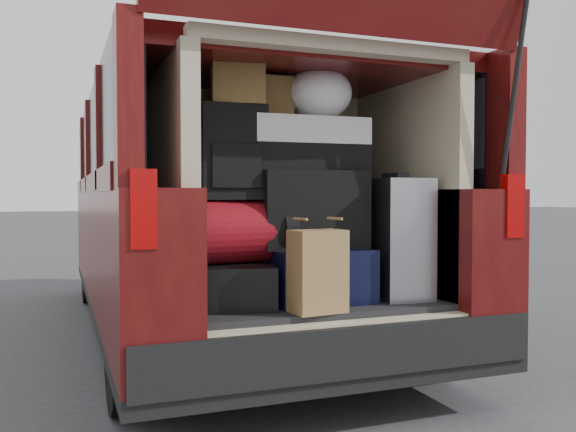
% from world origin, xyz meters
% --- Properties ---
extents(ground, '(80.00, 80.00, 0.00)m').
position_xyz_m(ground, '(0.00, 0.00, 0.00)').
color(ground, '#363638').
rests_on(ground, ground).
extents(minivan, '(1.90, 5.35, 2.77)m').
position_xyz_m(minivan, '(0.00, 1.86, 0.91)').
color(minivan, black).
rests_on(minivan, ground).
extents(load_floor, '(1.24, 1.05, 0.55)m').
position_xyz_m(load_floor, '(0.00, 0.28, 0.28)').
color(load_floor, black).
rests_on(load_floor, ground).
extents(black_hardshell, '(0.45, 0.56, 0.20)m').
position_xyz_m(black_hardshell, '(-0.38, 0.14, 0.65)').
color(black_hardshell, black).
rests_on(black_hardshell, load_floor).
extents(navy_hardshell, '(0.50, 0.60, 0.26)m').
position_xyz_m(navy_hardshell, '(0.02, 0.18, 0.68)').
color(navy_hardshell, black).
rests_on(navy_hardshell, load_floor).
extents(silver_roller, '(0.28, 0.42, 0.60)m').
position_xyz_m(silver_roller, '(0.45, 0.05, 0.85)').
color(silver_roller, white).
rests_on(silver_roller, load_floor).
extents(kraft_bag, '(0.25, 0.18, 0.37)m').
position_xyz_m(kraft_bag, '(-0.08, -0.19, 0.73)').
color(kraft_bag, olive).
rests_on(kraft_bag, load_floor).
extents(red_duffel, '(0.49, 0.35, 0.30)m').
position_xyz_m(red_duffel, '(-0.34, 0.13, 0.90)').
color(red_duffel, maroon).
rests_on(red_duffel, black_hardshell).
extents(black_soft_case, '(0.54, 0.34, 0.38)m').
position_xyz_m(black_soft_case, '(0.02, 0.15, 1.00)').
color(black_soft_case, black).
rests_on(black_soft_case, navy_hardshell).
extents(backpack, '(0.31, 0.19, 0.45)m').
position_xyz_m(backpack, '(-0.39, 0.15, 1.27)').
color(backpack, black).
rests_on(backpack, red_duffel).
extents(twotone_duffel, '(0.60, 0.33, 0.26)m').
position_xyz_m(twotone_duffel, '(0.01, 0.19, 1.32)').
color(twotone_duffel, white).
rests_on(twotone_duffel, black_soft_case).
extents(grocery_sack_lower, '(0.27, 0.24, 0.22)m').
position_xyz_m(grocery_sack_lower, '(-0.35, 0.15, 1.61)').
color(grocery_sack_lower, brown).
rests_on(grocery_sack_lower, backpack).
extents(grocery_sack_upper, '(0.21, 0.17, 0.21)m').
position_xyz_m(grocery_sack_upper, '(-0.16, 0.26, 1.56)').
color(grocery_sack_upper, brown).
rests_on(grocery_sack_upper, twotone_duffel).
extents(plastic_bag_center, '(0.37, 0.35, 0.27)m').
position_xyz_m(plastic_bag_center, '(0.09, 0.20, 1.59)').
color(plastic_bag_center, white).
rests_on(plastic_bag_center, twotone_duffel).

